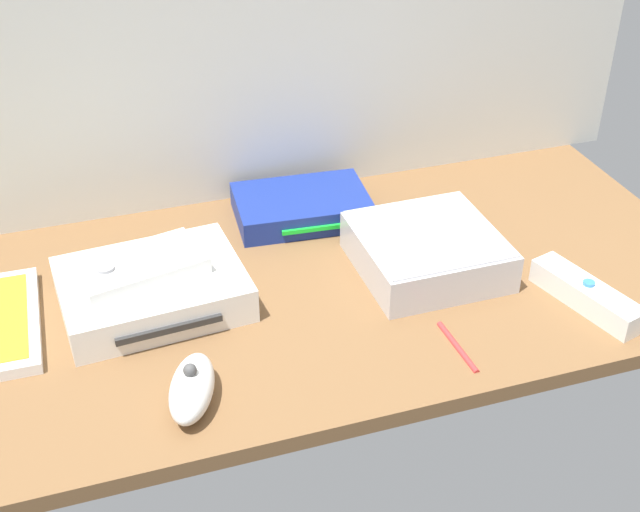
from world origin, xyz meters
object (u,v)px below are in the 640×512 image
(stylus_pen, at_px, (458,345))
(remote_nunchuk, at_px, (192,388))
(remote_classic_pad, at_px, (140,267))
(network_router, at_px, (302,206))
(mini_computer, at_px, (427,251))
(remote_wand, at_px, (586,295))
(game_console, at_px, (153,289))

(stylus_pen, bearing_deg, remote_nunchuk, 179.32)
(remote_nunchuk, distance_m, remote_classic_pad, 0.19)
(network_router, distance_m, remote_classic_pad, 0.27)
(mini_computer, xyz_separation_m, remote_nunchuk, (-0.33, -0.15, -0.01))
(mini_computer, height_order, remote_wand, mini_computer)
(network_router, xyz_separation_m, stylus_pen, (0.08, -0.32, -0.01))
(network_router, distance_m, stylus_pen, 0.33)
(remote_classic_pad, bearing_deg, mini_computer, -18.11)
(mini_computer, distance_m, remote_classic_pad, 0.35)
(remote_classic_pad, height_order, stylus_pen, remote_classic_pad)
(mini_computer, relative_size, remote_classic_pad, 1.08)
(mini_computer, height_order, remote_nunchuk, mini_computer)
(game_console, relative_size, stylus_pen, 2.46)
(game_console, relative_size, mini_computer, 1.29)
(network_router, bearing_deg, mini_computer, -51.85)
(game_console, height_order, remote_classic_pad, remote_classic_pad)
(remote_nunchuk, relative_size, remote_classic_pad, 0.69)
(remote_classic_pad, distance_m, stylus_pen, 0.37)
(remote_nunchuk, bearing_deg, stylus_pen, 19.58)
(network_router, relative_size, remote_nunchuk, 1.73)
(remote_wand, relative_size, remote_nunchuk, 1.40)
(stylus_pen, bearing_deg, network_router, 104.27)
(game_console, bearing_deg, remote_nunchuk, -90.63)
(network_router, bearing_deg, remote_wand, -44.54)
(remote_wand, bearing_deg, game_console, 146.28)
(game_console, distance_m, remote_nunchuk, 0.18)
(mini_computer, xyz_separation_m, stylus_pen, (-0.03, -0.15, -0.02))
(network_router, height_order, remote_wand, same)
(game_console, distance_m, network_router, 0.26)
(game_console, bearing_deg, remote_classic_pad, 158.90)
(remote_nunchuk, xyz_separation_m, stylus_pen, (0.30, -0.00, -0.02))
(network_router, xyz_separation_m, remote_nunchuk, (-0.21, -0.32, 0.00))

